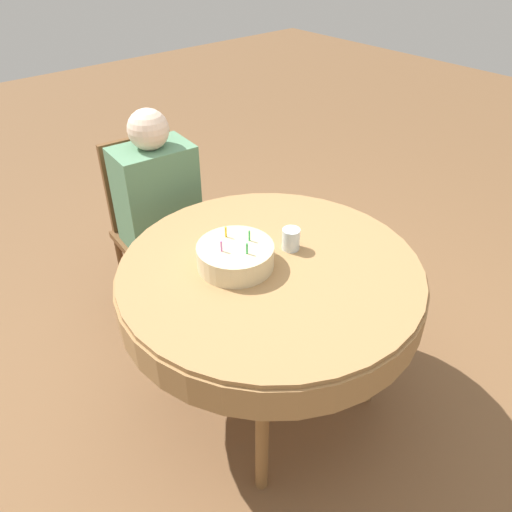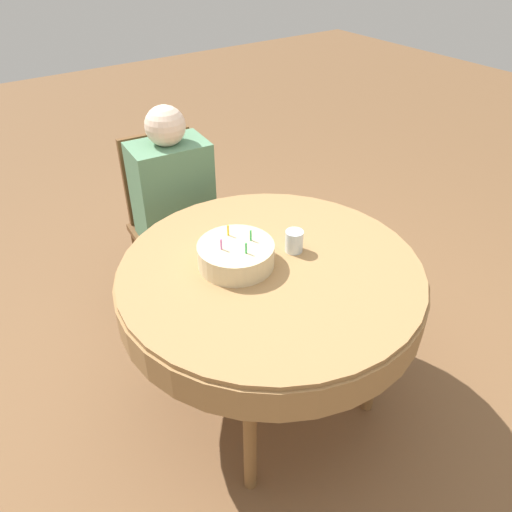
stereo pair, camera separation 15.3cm
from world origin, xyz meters
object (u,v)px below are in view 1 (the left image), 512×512
Objects in this scene: chair at (154,221)px; person at (158,197)px; birthday_cake at (235,256)px; drinking_glass at (291,239)px.

person is at bearing -90.00° from chair.
birthday_cake is 0.25m from drinking_glass.
drinking_glass is at bearing -12.94° from birthday_cake.
chair is 1.02m from drinking_glass.
chair is at bearing 80.89° from birthday_cake.
chair is 0.82× the size of person.
drinking_glass is (0.10, -0.96, 0.32)m from chair.
chair is 10.12× the size of drinking_glass.
drinking_glass is at bearing -78.48° from chair.
person is 0.88m from drinking_glass.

